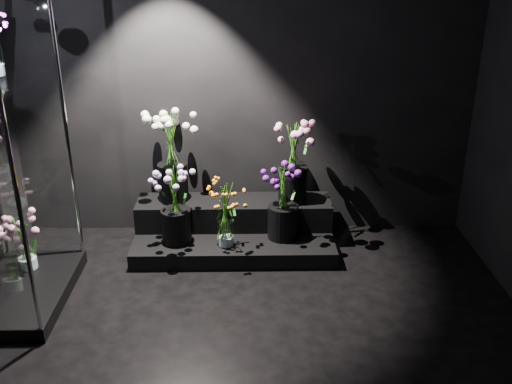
{
  "coord_description": "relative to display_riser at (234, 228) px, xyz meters",
  "views": [
    {
      "loc": [
        0.02,
        -2.82,
        2.41
      ],
      "look_at": [
        0.09,
        1.2,
        0.7
      ],
      "focal_mm": 40.0,
      "sensor_mm": 36.0,
      "label": 1
    }
  ],
  "objects": [
    {
      "name": "display_riser",
      "position": [
        0.0,
        0.0,
        0.0
      ],
      "size": [
        1.7,
        0.76,
        0.38
      ],
      "color": "black",
      "rests_on": "floor"
    },
    {
      "name": "bouquet_pink_roses",
      "position": [
        0.51,
        0.09,
        0.64
      ],
      "size": [
        0.49,
        0.49,
        0.72
      ],
      "rotation": [
        0.0,
        0.0,
        0.38
      ],
      "color": "black",
      "rests_on": "display_riser"
    },
    {
      "name": "bouquet_orange_bells",
      "position": [
        -0.06,
        -0.28,
        0.26
      ],
      "size": [
        0.29,
        0.29,
        0.54
      ],
      "rotation": [
        0.0,
        0.0,
        -0.25
      ],
      "color": "white",
      "rests_on": "display_riser"
    },
    {
      "name": "bouquet_case_base_pink",
      "position": [
        -1.6,
        -0.58,
        0.2
      ],
      "size": [
        0.42,
        0.42,
        0.47
      ],
      "rotation": [
        0.0,
        0.0,
        0.33
      ],
      "color": "white",
      "rests_on": "display_case"
    },
    {
      "name": "wall_back",
      "position": [
        0.09,
        0.34,
        1.24
      ],
      "size": [
        4.0,
        0.0,
        4.0
      ],
      "primitive_type": "plane",
      "rotation": [
        1.57,
        0.0,
        0.0
      ],
      "color": "black",
      "rests_on": "floor"
    },
    {
      "name": "bouquet_cream_roses",
      "position": [
        -0.53,
        0.13,
        0.68
      ],
      "size": [
        0.55,
        0.55,
        0.78
      ],
      "rotation": [
        0.0,
        0.0,
        -0.43
      ],
      "color": "black",
      "rests_on": "display_riser"
    },
    {
      "name": "bouquet_lilac",
      "position": [
        -0.48,
        -0.2,
        0.35
      ],
      "size": [
        0.44,
        0.44,
        0.67
      ],
      "rotation": [
        0.0,
        0.0,
        0.43
      ],
      "color": "black",
      "rests_on": "display_riser"
    },
    {
      "name": "floor",
      "position": [
        0.09,
        -1.66,
        -0.16
      ],
      "size": [
        4.0,
        4.0,
        0.0
      ],
      "primitive_type": "plane",
      "color": "black",
      "rests_on": "ground"
    },
    {
      "name": "bouquet_purple",
      "position": [
        0.42,
        -0.15,
        0.33
      ],
      "size": [
        0.33,
        0.33,
        0.64
      ],
      "rotation": [
        0.0,
        0.0,
        0.07
      ],
      "color": "black",
      "rests_on": "display_riser"
    }
  ]
}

